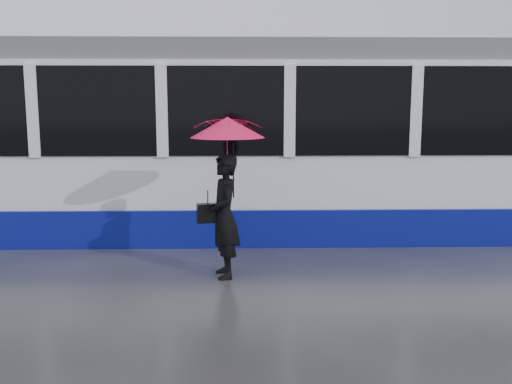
{
  "coord_description": "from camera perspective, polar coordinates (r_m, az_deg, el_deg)",
  "views": [
    {
      "loc": [
        -0.53,
        -7.74,
        2.35
      ],
      "look_at": [
        -0.33,
        0.12,
        1.1
      ],
      "focal_mm": 40.0,
      "sensor_mm": 36.0,
      "label": 1
    }
  ],
  "objects": [
    {
      "name": "tram",
      "position": [
        10.29,
        -5.61,
        5.03
      ],
      "size": [
        26.0,
        2.56,
        3.35
      ],
      "color": "white",
      "rests_on": "ground"
    },
    {
      "name": "rails",
      "position": [
        10.52,
        1.44,
        -3.82
      ],
      "size": [
        34.0,
        1.51,
        0.02
      ],
      "color": "#3F3D38",
      "rests_on": "ground"
    },
    {
      "name": "ground",
      "position": [
        8.11,
        2.35,
        -7.82
      ],
      "size": [
        90.0,
        90.0,
        0.0
      ],
      "primitive_type": "plane",
      "color": "#28282D",
      "rests_on": "ground"
    },
    {
      "name": "handbag",
      "position": [
        7.66,
        -4.82,
        -2.11
      ],
      "size": [
        0.32,
        0.19,
        0.44
      ],
      "rotation": [
        0.0,
        0.0,
        0.22
      ],
      "color": "black",
      "rests_on": "ground"
    },
    {
      "name": "woman",
      "position": [
        7.64,
        -3.18,
        -2.43
      ],
      "size": [
        0.52,
        0.68,
        1.67
      ],
      "primitive_type": "imported",
      "rotation": [
        0.0,
        0.0,
        -1.35
      ],
      "color": "black",
      "rests_on": "ground"
    },
    {
      "name": "umbrella",
      "position": [
        7.5,
        -2.86,
        5.03
      ],
      "size": [
        1.17,
        1.17,
        1.13
      ],
      "rotation": [
        0.0,
        0.0,
        0.22
      ],
      "color": "#FF1568",
      "rests_on": "ground"
    }
  ]
}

